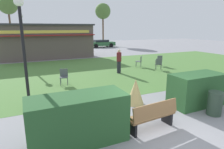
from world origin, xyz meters
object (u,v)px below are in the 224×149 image
Objects in this scene: cafe_chair_west at (159,63)px; parked_car_center_slot at (70,44)px; trash_bin at (215,103)px; tree_center_bg at (8,5)px; tree_left_bg at (103,12)px; lamppost_far at (22,33)px; person_strolling at (119,61)px; food_kiosk at (45,41)px; cafe_chair_center at (140,61)px; cafe_chair_east at (64,75)px; park_bench at (152,116)px; lamppost_mid at (23,41)px; cafe_chair_north at (159,60)px; parked_car_west_slot at (34,46)px; parked_car_east_slot at (102,43)px.

parked_car_center_slot reaches higher than cafe_chair_west.
tree_center_bg reaches higher than trash_bin.
tree_left_bg is (4.73, 22.67, 5.44)m from cafe_chair_west.
person_strolling is at bearing -46.17° from lamppost_far.
food_kiosk is 10.78m from person_strolling.
tree_center_bg is at bearing 115.54° from cafe_chair_center.
park_bench is at bearing -76.57° from cafe_chair_east.
cafe_chair_east is 7.15m from cafe_chair_center.
lamppost_mid reaches higher than cafe_chair_north.
cafe_chair_east is 4.31m from person_strolling.
cafe_chair_west is (5.80, 7.13, 0.05)m from park_bench.
parked_car_west_slot is at bearing 95.71° from person_strolling.
parked_car_west_slot is (-1.89, 25.54, 0.16)m from park_bench.
person_strolling is 0.40× the size of parked_car_east_slot.
cafe_chair_north is 24.88m from tree_center_bg.
tree_center_bg is at bearing 162.82° from parked_car_east_slot.
parked_car_center_slot is at bearing 60.90° from lamppost_far.
cafe_chair_center is (8.53, -4.92, -2.16)m from lamppost_far.
lamppost_mid is at bearing 133.51° from park_bench.
trash_bin is at bearing -30.78° from lamppost_mid.
parked_car_east_slot is 0.54× the size of tree_center_bg.
food_kiosk is 8.10m from parked_car_west_slot.
parked_car_west_slot is (-8.79, 17.07, 0.12)m from cafe_chair_north.
park_bench is at bearing -85.76° from parked_car_west_slot.
park_bench is at bearing -46.49° from lamppost_mid.
tree_left_bg is at bearing 75.41° from trash_bin.
person_strolling is at bearing -167.37° from cafe_chair_north.
cafe_chair_center is 0.53× the size of person_strolling.
tree_center_bg is (-2.88, 4.10, 5.75)m from parked_car_west_slot.
tree_center_bg reaches higher than tree_left_bg.
parked_car_west_slot is at bearing 180.00° from parked_car_center_slot.
tree_left_bg is (3.64, 21.32, 5.44)m from cafe_chair_north.
food_kiosk reaches higher than cafe_chair_east.
lamppost_mid is 11.62m from cafe_chair_north.
parked_car_center_slot is 10.67m from tree_center_bg.
parked_car_east_slot is (10.00, 19.27, 0.12)m from cafe_chair_east.
tree_center_bg is (-4.77, 29.65, 5.91)m from park_bench.
lamppost_mid is at bearing -94.07° from parked_car_west_slot.
cafe_chair_east is 21.70m from parked_car_east_slot.
tree_left_bg is at bearing 18.90° from parked_car_west_slot.
parked_car_west_slot is at bearing -179.99° from parked_car_east_slot.
tree_left_bg is (2.04, 4.25, 5.33)m from parked_car_east_slot.
parked_car_center_slot is at bearing -179.98° from parked_car_east_slot.
cafe_chair_north is 17.15m from parked_car_east_slot.
tree_center_bg is (-7.53, 29.71, 5.94)m from trash_bin.
parked_car_west_slot is (1.56, 21.90, -2.04)m from lamppost_mid.
cafe_chair_north is 0.11× the size of tree_center_bg.
lamppost_mid and lamppost_far have the same top height.
parked_car_east_slot is at bearing 77.37° from trash_bin.
cafe_chair_west is (9.25, 3.49, -2.16)m from lamppost_mid.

